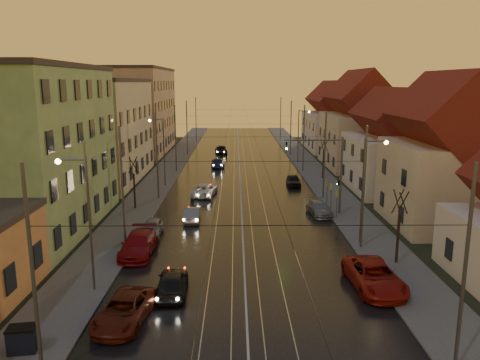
{
  "coord_description": "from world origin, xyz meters",
  "views": [
    {
      "loc": [
        -0.55,
        -23.42,
        11.97
      ],
      "look_at": [
        -0.14,
        19.65,
        2.93
      ],
      "focal_mm": 35.0,
      "sensor_mm": 36.0,
      "label": 1
    }
  ],
  "objects_px": {
    "street_lamp_1": "(367,181)",
    "dumpster": "(23,340)",
    "traffic_light_mast": "(330,165)",
    "parked_right_1": "(319,208)",
    "street_lamp_0": "(84,211)",
    "parked_left_2": "(138,244)",
    "driving_car_0": "(172,282)",
    "parked_right_0": "(374,276)",
    "parked_left_1": "(124,310)",
    "parked_left_3": "(152,228)",
    "driving_car_3": "(218,163)",
    "driving_car_2": "(205,190)",
    "parked_right_2": "(293,180)",
    "driving_car_1": "(192,214)",
    "street_lamp_2": "(161,145)",
    "street_lamp_3": "(300,131)",
    "driving_car_4": "(221,149)"
  },
  "relations": [
    {
      "from": "traffic_light_mast",
      "to": "parked_right_2",
      "type": "bearing_deg",
      "value": 98.22
    },
    {
      "from": "parked_right_0",
      "to": "driving_car_1",
      "type": "bearing_deg",
      "value": 127.36
    },
    {
      "from": "street_lamp_1",
      "to": "dumpster",
      "type": "distance_m",
      "value": 24.35
    },
    {
      "from": "driving_car_0",
      "to": "parked_left_1",
      "type": "bearing_deg",
      "value": 56.34
    },
    {
      "from": "driving_car_1",
      "to": "parked_right_0",
      "type": "distance_m",
      "value": 18.29
    },
    {
      "from": "traffic_light_mast",
      "to": "parked_right_1",
      "type": "xyz_separation_m",
      "value": [
        -0.88,
        -0.1,
        -3.98
      ]
    },
    {
      "from": "street_lamp_0",
      "to": "traffic_light_mast",
      "type": "relative_size",
      "value": 1.11
    },
    {
      "from": "street_lamp_1",
      "to": "driving_car_2",
      "type": "distance_m",
      "value": 20.47
    },
    {
      "from": "parked_left_3",
      "to": "street_lamp_3",
      "type": "bearing_deg",
      "value": 63.02
    },
    {
      "from": "driving_car_4",
      "to": "street_lamp_2",
      "type": "bearing_deg",
      "value": 69.88
    },
    {
      "from": "street_lamp_2",
      "to": "parked_left_2",
      "type": "distance_m",
      "value": 22.49
    },
    {
      "from": "parked_right_0",
      "to": "traffic_light_mast",
      "type": "bearing_deg",
      "value": 85.02
    },
    {
      "from": "parked_left_3",
      "to": "parked_right_1",
      "type": "relative_size",
      "value": 0.89
    },
    {
      "from": "parked_right_0",
      "to": "parked_left_2",
      "type": "bearing_deg",
      "value": 155.66
    },
    {
      "from": "parked_right_0",
      "to": "driving_car_3",
      "type": "bearing_deg",
      "value": 101.26
    },
    {
      "from": "driving_car_2",
      "to": "driving_car_3",
      "type": "xyz_separation_m",
      "value": [
        0.81,
        17.35,
        0.0
      ]
    },
    {
      "from": "driving_car_0",
      "to": "parked_right_0",
      "type": "xyz_separation_m",
      "value": [
        11.81,
        0.6,
        0.07
      ]
    },
    {
      "from": "parked_left_2",
      "to": "dumpster",
      "type": "relative_size",
      "value": 4.41
    },
    {
      "from": "dumpster",
      "to": "parked_right_2",
      "type": "bearing_deg",
      "value": 56.54
    },
    {
      "from": "parked_right_0",
      "to": "parked_right_2",
      "type": "height_order",
      "value": "parked_right_0"
    },
    {
      "from": "street_lamp_3",
      "to": "driving_car_0",
      "type": "xyz_separation_m",
      "value": [
        -13.31,
        -44.35,
        -4.17
      ]
    },
    {
      "from": "street_lamp_2",
      "to": "parked_right_0",
      "type": "distance_m",
      "value": 32.65
    },
    {
      "from": "street_lamp_0",
      "to": "parked_left_3",
      "type": "height_order",
      "value": "street_lamp_0"
    },
    {
      "from": "driving_car_1",
      "to": "driving_car_3",
      "type": "bearing_deg",
      "value": -94.84
    },
    {
      "from": "driving_car_3",
      "to": "street_lamp_2",
      "type": "bearing_deg",
      "value": 63.53
    },
    {
      "from": "street_lamp_2",
      "to": "street_lamp_3",
      "type": "relative_size",
      "value": 1.0
    },
    {
      "from": "driving_car_0",
      "to": "parked_right_0",
      "type": "height_order",
      "value": "parked_right_0"
    },
    {
      "from": "parked_left_1",
      "to": "parked_right_0",
      "type": "xyz_separation_m",
      "value": [
        13.8,
        3.86,
        0.11
      ]
    },
    {
      "from": "traffic_light_mast",
      "to": "parked_left_2",
      "type": "relative_size",
      "value": 1.36
    },
    {
      "from": "driving_car_0",
      "to": "parked_left_3",
      "type": "relative_size",
      "value": 1.11
    },
    {
      "from": "street_lamp_2",
      "to": "driving_car_4",
      "type": "bearing_deg",
      "value": 76.38
    },
    {
      "from": "street_lamp_1",
      "to": "driving_car_3",
      "type": "height_order",
      "value": "street_lamp_1"
    },
    {
      "from": "street_lamp_1",
      "to": "driving_car_0",
      "type": "xyz_separation_m",
      "value": [
        -13.31,
        -8.35,
        -4.17
      ]
    },
    {
      "from": "street_lamp_3",
      "to": "driving_car_0",
      "type": "bearing_deg",
      "value": -106.71
    },
    {
      "from": "driving_car_2",
      "to": "parked_right_2",
      "type": "relative_size",
      "value": 1.26
    },
    {
      "from": "street_lamp_0",
      "to": "parked_left_2",
      "type": "xyz_separation_m",
      "value": [
        1.68,
        5.96,
        -4.12
      ]
    },
    {
      "from": "parked_left_3",
      "to": "parked_right_1",
      "type": "bearing_deg",
      "value": 20.71
    },
    {
      "from": "street_lamp_2",
      "to": "driving_car_3",
      "type": "relative_size",
      "value": 1.72
    },
    {
      "from": "street_lamp_2",
      "to": "dumpster",
      "type": "xyz_separation_m",
      "value": [
        -0.97,
        -34.4,
        -4.19
      ]
    },
    {
      "from": "parked_right_2",
      "to": "parked_right_1",
      "type": "bearing_deg",
      "value": -84.65
    },
    {
      "from": "traffic_light_mast",
      "to": "parked_right_2",
      "type": "height_order",
      "value": "traffic_light_mast"
    },
    {
      "from": "parked_right_2",
      "to": "dumpster",
      "type": "xyz_separation_m",
      "value": [
        -16.31,
        -34.58,
        0.05
      ]
    },
    {
      "from": "parked_left_3",
      "to": "driving_car_3",
      "type": "bearing_deg",
      "value": 81.01
    },
    {
      "from": "street_lamp_2",
      "to": "driving_car_4",
      "type": "distance_m",
      "value": 26.25
    },
    {
      "from": "street_lamp_2",
      "to": "parked_right_1",
      "type": "xyz_separation_m",
      "value": [
        16.22,
        -12.1,
        -4.27
      ]
    },
    {
      "from": "street_lamp_0",
      "to": "parked_right_0",
      "type": "xyz_separation_m",
      "value": [
        16.7,
        0.25,
        -4.1
      ]
    },
    {
      "from": "traffic_light_mast",
      "to": "parked_right_1",
      "type": "bearing_deg",
      "value": -173.69
    },
    {
      "from": "driving_car_4",
      "to": "dumpster",
      "type": "distance_m",
      "value": 60.01
    },
    {
      "from": "driving_car_0",
      "to": "parked_right_1",
      "type": "height_order",
      "value": "driving_car_0"
    },
    {
      "from": "street_lamp_2",
      "to": "driving_car_3",
      "type": "xyz_separation_m",
      "value": [
        6.03,
        12.61,
        -4.21
      ]
    }
  ]
}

